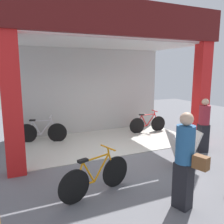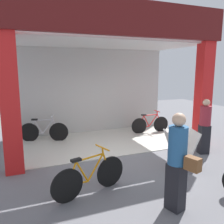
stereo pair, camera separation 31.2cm
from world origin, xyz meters
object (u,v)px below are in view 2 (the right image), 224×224
(bicycle_inside_0, at_px, (150,124))
(sandwich_board_sign, at_px, (181,150))
(pedestrian_2, at_px, (178,161))
(pedestrian_3, at_px, (205,126))
(bicycle_inside_1, at_px, (44,131))
(bicycle_parked_0, at_px, (90,176))

(bicycle_inside_0, height_order, sandwich_board_sign, sandwich_board_sign)
(pedestrian_2, bearing_deg, pedestrian_3, 39.27)
(bicycle_inside_1, bearing_deg, bicycle_inside_0, -5.58)
(bicycle_parked_0, height_order, sandwich_board_sign, sandwich_board_sign)
(bicycle_inside_0, distance_m, sandwich_board_sign, 3.32)
(bicycle_inside_0, relative_size, bicycle_parked_0, 0.97)
(bicycle_inside_0, xyz_separation_m, pedestrian_3, (0.28, -2.54, 0.48))
(bicycle_inside_1, distance_m, pedestrian_3, 5.14)
(sandwich_board_sign, distance_m, pedestrian_2, 1.90)
(bicycle_inside_1, xyz_separation_m, bicycle_parked_0, (0.46, -3.89, 0.00))
(bicycle_parked_0, distance_m, pedestrian_3, 3.88)
(bicycle_inside_1, height_order, pedestrian_2, pedestrian_2)
(pedestrian_2, bearing_deg, bicycle_parked_0, 139.27)
(bicycle_inside_1, bearing_deg, sandwich_board_sign, -50.72)
(sandwich_board_sign, xyz_separation_m, pedestrian_3, (1.30, 0.62, 0.34))
(bicycle_inside_1, xyz_separation_m, sandwich_board_sign, (2.90, -3.54, 0.12))
(bicycle_parked_0, relative_size, sandwich_board_sign, 1.66)
(bicycle_parked_0, relative_size, pedestrian_3, 0.99)
(bicycle_inside_0, distance_m, pedestrian_3, 2.60)
(bicycle_inside_0, height_order, bicycle_parked_0, bicycle_parked_0)
(pedestrian_3, bearing_deg, pedestrian_2, -140.73)
(bicycle_inside_0, bearing_deg, pedestrian_2, -115.82)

